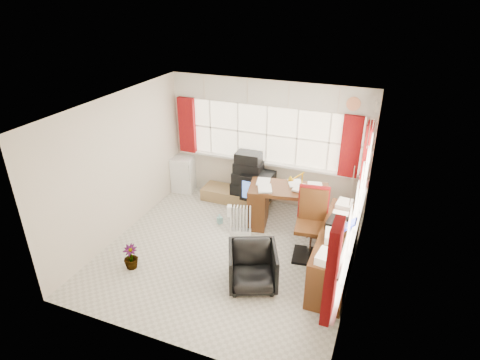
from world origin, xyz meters
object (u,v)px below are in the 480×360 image
Objects in this scene: desk at (288,205)px; crt_tv at (258,185)px; task_chair at (312,220)px; mini_fridge at (184,174)px; office_chair at (253,267)px; radiator at (241,223)px; tv_bench at (236,196)px; desk_lamp at (302,177)px; credenza at (336,250)px.

crt_tv is at bearing 148.42° from desk.
task_chair reaches higher than crt_tv.
desk is 2.57m from mini_fridge.
mini_fridge is (-2.45, 2.38, 0.05)m from office_chair.
radiator reaches higher than tv_bench.
desk_lamp is at bearing -26.31° from crt_tv.
task_chair is 2.23m from tv_bench.
desk_lamp is at bearing -21.44° from tv_bench.
radiator is 0.40× the size of tv_bench.
tv_bench is at bearing 156.06° from desk.
credenza is (1.03, -0.97, -0.06)m from desk.
credenza is at bearing -34.86° from task_chair.
tv_bench is 1.28m from mini_fridge.
credenza is 2.63× the size of mini_fridge.
task_chair is at bearing 145.14° from credenza.
desk_lamp is 2.89m from mini_fridge.
task_chair is 1.30m from office_chair.
credenza is at bearing -33.70° from tv_bench.
desk is 2.10× the size of office_chair.
office_chair is 1.33m from credenza.
radiator is 2.14m from mini_fridge.
task_chair is 0.60× the size of credenza.
desk_lamp is 0.49× the size of mini_fridge.
desk_lamp is 0.67× the size of radiator.
radiator is (-0.71, -0.54, -0.22)m from desk.
task_chair is 0.62m from credenza.
task_chair is 1.67× the size of office_chair.
mini_fridge is at bearing 165.77° from desk.
desk_lamp is at bearing -6.90° from desk.
desk_lamp is 1.36m from radiator.
desk reaches higher than radiator.
desk is 1.40m from tv_bench.
tv_bench is at bearing -3.66° from mini_fridge.
crt_tv is 1.78m from mini_fridge.
crt_tv is (-1.76, 1.42, 0.12)m from credenza.
desk is 0.92m from radiator.
credenza is (1.74, -0.43, 0.16)m from radiator.
credenza reaches higher than desk.
mini_fridge is (-2.73, 0.66, -0.69)m from desk_lamp.
crt_tv is at bearing -5.97° from mini_fridge.
desk_lamp reaches higher than mini_fridge.
tv_bench is at bearing 146.60° from task_chair.
crt_tv is at bearing 139.95° from task_chair.
task_chair is at bearing -4.76° from radiator.
desk is 2.67× the size of radiator.
desk is 0.88m from task_chair.
crt_tv is at bearing 141.24° from credenza.
credenza reaches higher than radiator.
desk_lamp reaches higher than credenza.
tv_bench is 2.34× the size of crt_tv.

